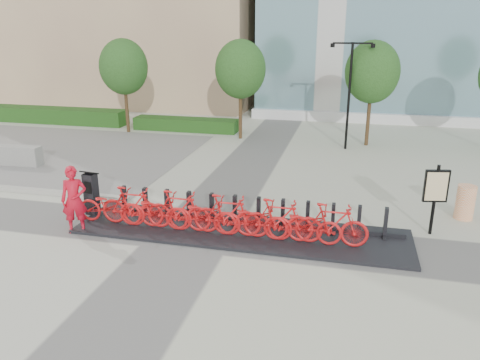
% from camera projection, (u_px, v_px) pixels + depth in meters
% --- Properties ---
extents(ground, '(120.00, 120.00, 0.00)m').
position_uv_depth(ground, '(194.00, 233.00, 13.52)').
color(ground, '#B0B49C').
extents(gravel_patch, '(14.00, 14.00, 0.00)m').
position_uv_depth(gravel_patch, '(42.00, 152.00, 22.21)').
color(gravel_patch, '#5C5B59').
rests_on(gravel_patch, ground).
extents(hedge_a, '(10.00, 1.40, 0.90)m').
position_uv_depth(hedge_a, '(50.00, 115.00, 28.96)').
color(hedge_a, '#1E4017').
rests_on(hedge_a, ground).
extents(hedge_b, '(6.00, 1.20, 0.70)m').
position_uv_depth(hedge_b, '(186.00, 124.00, 26.72)').
color(hedge_b, '#1E4017').
rests_on(hedge_b, ground).
extents(tree_0, '(2.60, 2.60, 5.10)m').
position_uv_depth(tree_0, '(124.00, 67.00, 25.26)').
color(tree_0, '#4B341D').
rests_on(tree_0, ground).
extents(tree_1, '(2.60, 2.60, 5.10)m').
position_uv_depth(tree_1, '(240.00, 69.00, 23.82)').
color(tree_1, '#4B341D').
rests_on(tree_1, ground).
extents(tree_2, '(2.60, 2.60, 5.10)m').
position_uv_depth(tree_2, '(372.00, 72.00, 22.38)').
color(tree_2, '#4B341D').
rests_on(tree_2, ground).
extents(streetlamp, '(2.00, 0.20, 5.00)m').
position_uv_depth(streetlamp, '(350.00, 84.00, 21.82)').
color(streetlamp, black).
rests_on(streetlamp, ground).
extents(dock_pad, '(9.60, 2.40, 0.08)m').
position_uv_depth(dock_pad, '(240.00, 231.00, 13.50)').
color(dock_pad, black).
rests_on(dock_pad, ground).
extents(dock_rail_posts, '(8.02, 0.50, 0.85)m').
position_uv_depth(dock_rail_posts, '(246.00, 211.00, 13.78)').
color(dock_rail_posts, black).
rests_on(dock_rail_posts, dock_pad).
extents(bike_0, '(2.01, 0.70, 1.06)m').
position_uv_depth(bike_0, '(110.00, 206.00, 13.87)').
color(bike_0, red).
rests_on(bike_0, dock_pad).
extents(bike_1, '(1.95, 0.55, 1.17)m').
position_uv_depth(bike_1, '(132.00, 206.00, 13.69)').
color(bike_1, red).
rests_on(bike_1, dock_pad).
extents(bike_2, '(2.01, 0.70, 1.06)m').
position_uv_depth(bike_2, '(155.00, 210.00, 13.55)').
color(bike_2, red).
rests_on(bike_2, dock_pad).
extents(bike_3, '(1.95, 0.55, 1.17)m').
position_uv_depth(bike_3, '(178.00, 210.00, 13.37)').
color(bike_3, red).
rests_on(bike_3, dock_pad).
extents(bike_4, '(2.01, 0.70, 1.06)m').
position_uv_depth(bike_4, '(203.00, 215.00, 13.23)').
color(bike_4, red).
rests_on(bike_4, dock_pad).
extents(bike_5, '(1.95, 0.55, 1.17)m').
position_uv_depth(bike_5, '(227.00, 215.00, 13.05)').
color(bike_5, red).
rests_on(bike_5, dock_pad).
extents(bike_6, '(2.01, 0.70, 1.06)m').
position_uv_depth(bike_6, '(252.00, 219.00, 12.91)').
color(bike_6, red).
rests_on(bike_6, dock_pad).
extents(bike_7, '(1.95, 0.55, 1.17)m').
position_uv_depth(bike_7, '(278.00, 220.00, 12.73)').
color(bike_7, red).
rests_on(bike_7, dock_pad).
extents(bike_8, '(2.01, 0.70, 1.06)m').
position_uv_depth(bike_8, '(304.00, 224.00, 12.59)').
color(bike_8, red).
rests_on(bike_8, dock_pad).
extents(bike_9, '(1.95, 0.55, 1.17)m').
position_uv_depth(bike_9, '(332.00, 225.00, 12.41)').
color(bike_9, red).
rests_on(bike_9, dock_pad).
extents(kiosk, '(0.49, 0.43, 1.43)m').
position_uv_depth(kiosk, '(91.00, 193.00, 14.48)').
color(kiosk, black).
rests_on(kiosk, dock_pad).
extents(worker_red, '(0.84, 0.71, 1.97)m').
position_uv_depth(worker_red, '(74.00, 200.00, 13.28)').
color(worker_red, red).
rests_on(worker_red, ground).
extents(construction_barrel, '(0.69, 0.69, 1.07)m').
position_uv_depth(construction_barrel, '(465.00, 202.00, 14.36)').
color(construction_barrel, orange).
rests_on(construction_barrel, ground).
extents(jersey_barrier, '(2.16, 0.67, 0.82)m').
position_uv_depth(jersey_barrier, '(17.00, 155.00, 20.03)').
color(jersey_barrier, gray).
rests_on(jersey_barrier, ground).
extents(map_sign, '(0.68, 0.24, 2.06)m').
position_uv_depth(map_sign, '(436.00, 189.00, 13.02)').
color(map_sign, black).
rests_on(map_sign, ground).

